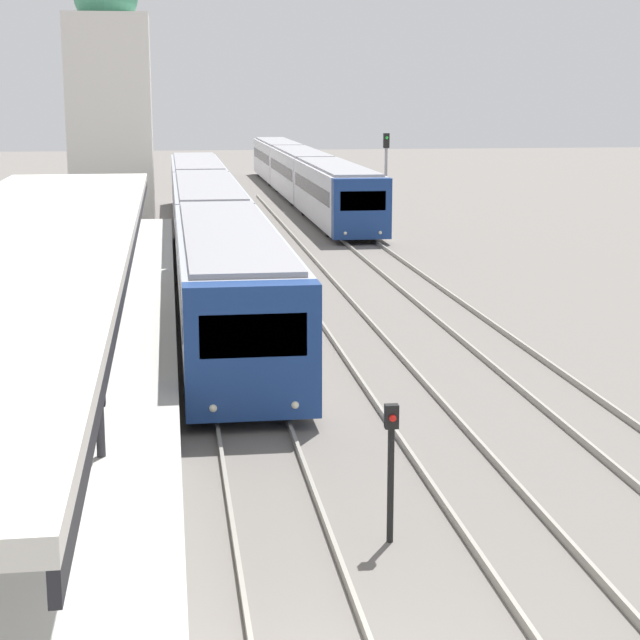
{
  "coord_description": "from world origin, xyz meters",
  "views": [
    {
      "loc": [
        -1.54,
        -10.1,
        6.58
      ],
      "look_at": [
        1.73,
        13.05,
        1.63
      ],
      "focal_mm": 60.0,
      "sensor_mm": 36.0,
      "label": 1
    }
  ],
  "objects_px": {
    "person_on_platform": "(92,398)",
    "train_far": "(301,172)",
    "signal_post_near": "(391,459)",
    "signal_mast_far": "(386,170)",
    "train_near": "(208,217)"
  },
  "relations": [
    {
      "from": "person_on_platform",
      "to": "train_near",
      "type": "height_order",
      "value": "train_near"
    },
    {
      "from": "train_far",
      "to": "train_near",
      "type": "bearing_deg",
      "value": -105.46
    },
    {
      "from": "person_on_platform",
      "to": "train_far",
      "type": "bearing_deg",
      "value": 79.37
    },
    {
      "from": "train_near",
      "to": "signal_mast_far",
      "type": "height_order",
      "value": "signal_mast_far"
    },
    {
      "from": "person_on_platform",
      "to": "train_far",
      "type": "distance_m",
      "value": 52.77
    },
    {
      "from": "signal_post_near",
      "to": "signal_mast_far",
      "type": "distance_m",
      "value": 36.94
    },
    {
      "from": "train_near",
      "to": "train_far",
      "type": "distance_m",
      "value": 25.9
    },
    {
      "from": "train_far",
      "to": "signal_post_near",
      "type": "relative_size",
      "value": 20.65
    },
    {
      "from": "train_far",
      "to": "signal_mast_far",
      "type": "distance_m",
      "value": 17.71
    },
    {
      "from": "person_on_platform",
      "to": "train_near",
      "type": "bearing_deg",
      "value": 83.99
    },
    {
      "from": "person_on_platform",
      "to": "train_near",
      "type": "relative_size",
      "value": 0.04
    },
    {
      "from": "signal_post_near",
      "to": "signal_mast_far",
      "type": "relative_size",
      "value": 0.45
    },
    {
      "from": "train_far",
      "to": "person_on_platform",
      "type": "bearing_deg",
      "value": -100.63
    },
    {
      "from": "signal_mast_far",
      "to": "train_far",
      "type": "bearing_deg",
      "value": 96.32
    },
    {
      "from": "train_near",
      "to": "signal_mast_far",
      "type": "bearing_deg",
      "value": 39.95
    }
  ]
}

